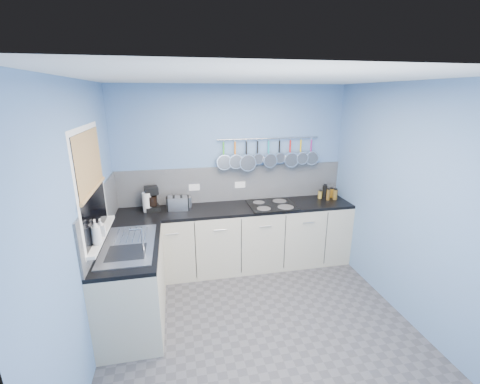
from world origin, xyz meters
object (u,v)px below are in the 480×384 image
object	(u,v)px
soap_bottle_a	(96,232)
canister	(188,202)
paper_towel	(147,202)
coffee_maker	(152,199)
toaster	(178,203)
soap_bottle_b	(101,227)
hob	(272,205)

from	to	relation	value
soap_bottle_a	canister	xyz separation A→B (m)	(0.88, 1.26, -0.20)
paper_towel	coffee_maker	xyz separation A→B (m)	(0.06, 0.04, 0.03)
soap_bottle_a	canister	distance (m)	1.55
toaster	soap_bottle_a	bearing A→B (deg)	-115.26
soap_bottle_b	toaster	world-z (taller)	soap_bottle_b
paper_towel	canister	xyz separation A→B (m)	(0.53, 0.06, -0.06)
paper_towel	soap_bottle_a	bearing A→B (deg)	-106.36
paper_towel	hob	bearing A→B (deg)	-3.58
canister	toaster	bearing A→B (deg)	-154.22
soap_bottle_a	paper_towel	xyz separation A→B (m)	(0.35, 1.20, -0.14)
toaster	hob	world-z (taller)	toaster
coffee_maker	hob	distance (m)	1.61
paper_towel	canister	size ratio (longest dim) A/B	1.78
toaster	hob	distance (m)	1.28
coffee_maker	paper_towel	bearing A→B (deg)	-159.09
coffee_maker	soap_bottle_a	bearing A→B (deg)	-118.93
soap_bottle_a	toaster	world-z (taller)	soap_bottle_a
toaster	canister	bearing A→B (deg)	32.35
toaster	hob	xyz separation A→B (m)	(1.27, -0.10, -0.08)
paper_towel	canister	distance (m)	0.53
coffee_maker	soap_bottle_b	bearing A→B (deg)	-121.96
toaster	canister	world-z (taller)	toaster
paper_towel	hob	distance (m)	1.67
paper_towel	hob	xyz separation A→B (m)	(1.66, -0.10, -0.12)
soap_bottle_b	hob	bearing A→B (deg)	24.32
paper_towel	hob	size ratio (longest dim) A/B	0.41
soap_bottle_a	toaster	size ratio (longest dim) A/B	0.88
paper_towel	toaster	bearing A→B (deg)	-0.65
soap_bottle_a	canister	world-z (taller)	soap_bottle_a
soap_bottle_a	toaster	bearing A→B (deg)	58.17
soap_bottle_a	canister	size ratio (longest dim) A/B	1.67
coffee_maker	toaster	bearing A→B (deg)	-17.57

